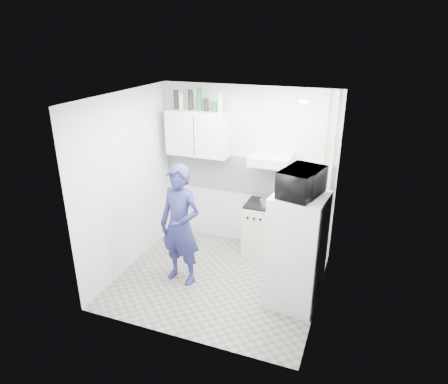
% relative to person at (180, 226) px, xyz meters
% --- Properties ---
extents(floor, '(2.80, 2.80, 0.00)m').
position_rel_person_xyz_m(floor, '(0.49, 0.16, -0.86)').
color(floor, slate).
rests_on(floor, ground).
extents(ceiling, '(2.80, 2.80, 0.00)m').
position_rel_person_xyz_m(ceiling, '(0.49, 0.16, 1.74)').
color(ceiling, white).
rests_on(ceiling, wall_back).
extents(wall_back, '(2.80, 0.00, 2.80)m').
position_rel_person_xyz_m(wall_back, '(0.49, 1.41, 0.44)').
color(wall_back, silver).
rests_on(wall_back, floor).
extents(wall_left, '(0.00, 2.60, 2.60)m').
position_rel_person_xyz_m(wall_left, '(-0.91, 0.16, 0.44)').
color(wall_left, silver).
rests_on(wall_left, floor).
extents(wall_right, '(0.00, 2.60, 2.60)m').
position_rel_person_xyz_m(wall_right, '(1.89, 0.16, 0.44)').
color(wall_right, silver).
rests_on(wall_right, floor).
extents(person, '(0.68, 0.50, 1.72)m').
position_rel_person_xyz_m(person, '(0.00, 0.00, 0.00)').
color(person, navy).
rests_on(person, floor).
extents(stove, '(0.51, 0.51, 0.82)m').
position_rel_person_xyz_m(stove, '(0.84, 1.16, -0.45)').
color(stove, beige).
rests_on(stove, floor).
extents(fridge, '(0.70, 0.70, 1.52)m').
position_rel_person_xyz_m(fridge, '(1.59, 0.06, -0.10)').
color(fridge, silver).
rests_on(fridge, floor).
extents(stove_top, '(0.49, 0.49, 0.03)m').
position_rel_person_xyz_m(stove_top, '(0.84, 1.16, -0.03)').
color(stove_top, black).
rests_on(stove_top, stove).
extents(saucepan, '(0.18, 0.18, 0.10)m').
position_rel_person_xyz_m(saucepan, '(0.91, 1.09, 0.04)').
color(saucepan, silver).
rests_on(saucepan, stove_top).
extents(microwave, '(0.67, 0.53, 0.33)m').
position_rel_person_xyz_m(microwave, '(1.59, 0.06, 0.83)').
color(microwave, black).
rests_on(microwave, fridge).
extents(bottle_a, '(0.07, 0.07, 0.30)m').
position_rel_person_xyz_m(bottle_a, '(-0.63, 1.24, 1.49)').
color(bottle_a, black).
rests_on(bottle_a, upper_cabinet).
extents(bottle_b, '(0.07, 0.07, 0.26)m').
position_rel_person_xyz_m(bottle_b, '(-0.54, 1.24, 1.47)').
color(bottle_b, '#B2B7BC').
rests_on(bottle_b, upper_cabinet).
extents(bottle_c, '(0.08, 0.08, 0.31)m').
position_rel_person_xyz_m(bottle_c, '(-0.38, 1.24, 1.50)').
color(bottle_c, black).
rests_on(bottle_c, upper_cabinet).
extents(bottle_d, '(0.08, 0.08, 0.34)m').
position_rel_person_xyz_m(bottle_d, '(-0.23, 1.24, 1.51)').
color(bottle_d, '#144C1E').
rests_on(bottle_d, upper_cabinet).
extents(canister_a, '(0.08, 0.08, 0.19)m').
position_rel_person_xyz_m(canister_a, '(-0.12, 1.24, 1.44)').
color(canister_a, black).
rests_on(canister_a, upper_cabinet).
extents(canister_b, '(0.08, 0.08, 0.15)m').
position_rel_person_xyz_m(canister_b, '(0.02, 1.24, 1.42)').
color(canister_b, '#144C1E').
rests_on(canister_b, upper_cabinet).
extents(bottle_e, '(0.07, 0.07, 0.30)m').
position_rel_person_xyz_m(bottle_e, '(0.11, 1.24, 1.49)').
color(bottle_e, '#B2B7BC').
rests_on(bottle_e, upper_cabinet).
extents(upper_cabinet, '(1.00, 0.35, 0.70)m').
position_rel_person_xyz_m(upper_cabinet, '(-0.26, 1.24, 0.99)').
color(upper_cabinet, silver).
rests_on(upper_cabinet, wall_back).
extents(range_hood, '(0.60, 0.50, 0.14)m').
position_rel_person_xyz_m(range_hood, '(0.94, 1.16, 0.71)').
color(range_hood, beige).
rests_on(range_hood, wall_back).
extents(backsplash, '(2.74, 0.03, 0.60)m').
position_rel_person_xyz_m(backsplash, '(0.49, 1.40, 0.34)').
color(backsplash, white).
rests_on(backsplash, wall_back).
extents(pipe_a, '(0.05, 0.05, 2.60)m').
position_rel_person_xyz_m(pipe_a, '(1.79, 1.33, 0.44)').
color(pipe_a, beige).
rests_on(pipe_a, floor).
extents(pipe_b, '(0.04, 0.04, 2.60)m').
position_rel_person_xyz_m(pipe_b, '(1.67, 1.33, 0.44)').
color(pipe_b, beige).
rests_on(pipe_b, floor).
extents(ceiling_spot_fixture, '(0.10, 0.10, 0.02)m').
position_rel_person_xyz_m(ceiling_spot_fixture, '(1.49, 0.36, 1.71)').
color(ceiling_spot_fixture, white).
rests_on(ceiling_spot_fixture, ceiling).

